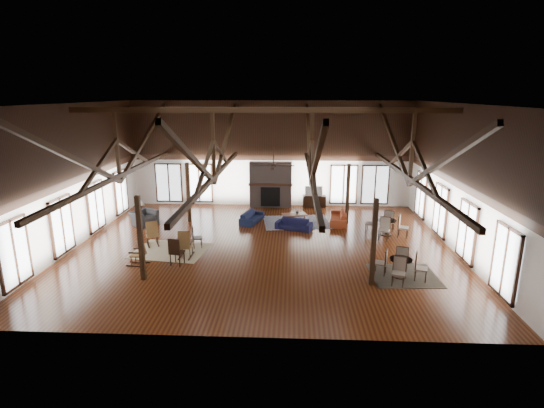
{
  "coord_description": "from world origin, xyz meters",
  "views": [
    {
      "loc": [
        1.21,
        -17.14,
        6.42
      ],
      "look_at": [
        0.35,
        1.0,
        1.64
      ],
      "focal_mm": 28.0,
      "sensor_mm": 36.0,
      "label": 1
    }
  ],
  "objects_px": {
    "sofa_navy_front": "(294,224)",
    "sofa_orange": "(338,217)",
    "armchair": "(144,218)",
    "sofa_navy_left": "(252,217)",
    "coffee_table": "(294,215)",
    "cafe_table_near": "(401,265)",
    "tv_console": "(314,201)",
    "cafe_table_far": "(387,224)"
  },
  "relations": [
    {
      "from": "cafe_table_far",
      "to": "tv_console",
      "type": "xyz_separation_m",
      "value": [
        -3.1,
        4.95,
        -0.18
      ]
    },
    {
      "from": "cafe_table_far",
      "to": "sofa_navy_left",
      "type": "bearing_deg",
      "value": 164.83
    },
    {
      "from": "cafe_table_near",
      "to": "cafe_table_far",
      "type": "distance_m",
      "value": 4.71
    },
    {
      "from": "armchair",
      "to": "sofa_navy_front",
      "type": "bearing_deg",
      "value": -62.72
    },
    {
      "from": "sofa_navy_front",
      "to": "cafe_table_far",
      "type": "xyz_separation_m",
      "value": [
        4.3,
        -0.66,
        0.26
      ]
    },
    {
      "from": "coffee_table",
      "to": "armchair",
      "type": "bearing_deg",
      "value": 170.62
    },
    {
      "from": "cafe_table_near",
      "to": "cafe_table_far",
      "type": "xyz_separation_m",
      "value": [
        0.51,
        4.68,
        0.03
      ]
    },
    {
      "from": "sofa_navy_left",
      "to": "cafe_table_near",
      "type": "bearing_deg",
      "value": -121.17
    },
    {
      "from": "sofa_navy_front",
      "to": "coffee_table",
      "type": "distance_m",
      "value": 1.06
    },
    {
      "from": "sofa_navy_front",
      "to": "cafe_table_near",
      "type": "height_order",
      "value": "cafe_table_near"
    },
    {
      "from": "cafe_table_far",
      "to": "sofa_orange",
      "type": "bearing_deg",
      "value": 138.29
    },
    {
      "from": "sofa_navy_left",
      "to": "sofa_orange",
      "type": "height_order",
      "value": "sofa_orange"
    },
    {
      "from": "sofa_orange",
      "to": "tv_console",
      "type": "xyz_separation_m",
      "value": [
        -1.07,
        3.14,
        0.03
      ]
    },
    {
      "from": "sofa_orange",
      "to": "tv_console",
      "type": "distance_m",
      "value": 3.32
    },
    {
      "from": "cafe_table_near",
      "to": "sofa_navy_left",
      "type": "bearing_deg",
      "value": 132.68
    },
    {
      "from": "cafe_table_near",
      "to": "sofa_navy_front",
      "type": "bearing_deg",
      "value": 125.32
    },
    {
      "from": "sofa_navy_front",
      "to": "armchair",
      "type": "height_order",
      "value": "armchair"
    },
    {
      "from": "sofa_navy_front",
      "to": "cafe_table_near",
      "type": "bearing_deg",
      "value": -36.69
    },
    {
      "from": "sofa_navy_left",
      "to": "cafe_table_far",
      "type": "height_order",
      "value": "cafe_table_far"
    },
    {
      "from": "cafe_table_near",
      "to": "tv_console",
      "type": "height_order",
      "value": "cafe_table_near"
    },
    {
      "from": "sofa_navy_left",
      "to": "coffee_table",
      "type": "xyz_separation_m",
      "value": [
        2.17,
        -0.04,
        0.15
      ]
    },
    {
      "from": "armchair",
      "to": "cafe_table_near",
      "type": "relative_size",
      "value": 0.59
    },
    {
      "from": "sofa_orange",
      "to": "armchair",
      "type": "distance_m",
      "value": 9.76
    },
    {
      "from": "cafe_table_near",
      "to": "cafe_table_far",
      "type": "height_order",
      "value": "cafe_table_far"
    },
    {
      "from": "armchair",
      "to": "cafe_table_near",
      "type": "distance_m",
      "value": 12.61
    },
    {
      "from": "sofa_navy_front",
      "to": "cafe_table_far",
      "type": "bearing_deg",
      "value": 9.21
    },
    {
      "from": "sofa_navy_front",
      "to": "tv_console",
      "type": "xyz_separation_m",
      "value": [
        1.19,
        4.28,
        0.07
      ]
    },
    {
      "from": "sofa_navy_front",
      "to": "sofa_orange",
      "type": "relative_size",
      "value": 0.85
    },
    {
      "from": "sofa_navy_left",
      "to": "tv_console",
      "type": "xyz_separation_m",
      "value": [
        3.33,
        3.2,
        0.06
      ]
    },
    {
      "from": "armchair",
      "to": "tv_console",
      "type": "bearing_deg",
      "value": -35.62
    },
    {
      "from": "sofa_orange",
      "to": "tv_console",
      "type": "relative_size",
      "value": 1.55
    },
    {
      "from": "cafe_table_far",
      "to": "tv_console",
      "type": "height_order",
      "value": "cafe_table_far"
    },
    {
      "from": "sofa_navy_front",
      "to": "cafe_table_far",
      "type": "distance_m",
      "value": 4.35
    },
    {
      "from": "coffee_table",
      "to": "tv_console",
      "type": "xyz_separation_m",
      "value": [
        1.16,
        3.24,
        -0.08
      ]
    },
    {
      "from": "sofa_navy_front",
      "to": "sofa_navy_left",
      "type": "xyz_separation_m",
      "value": [
        -2.14,
        1.08,
        0.01
      ]
    },
    {
      "from": "tv_console",
      "to": "coffee_table",
      "type": "bearing_deg",
      "value": -109.71
    },
    {
      "from": "sofa_navy_front",
      "to": "cafe_table_near",
      "type": "relative_size",
      "value": 0.92
    },
    {
      "from": "sofa_navy_front",
      "to": "coffee_table",
      "type": "bearing_deg",
      "value": 106.17
    },
    {
      "from": "tv_console",
      "to": "sofa_navy_left",
      "type": "bearing_deg",
      "value": -136.15
    },
    {
      "from": "coffee_table",
      "to": "tv_console",
      "type": "height_order",
      "value": "tv_console"
    },
    {
      "from": "coffee_table",
      "to": "sofa_navy_front",
      "type": "bearing_deg",
      "value": -106.59
    },
    {
      "from": "sofa_navy_left",
      "to": "cafe_table_near",
      "type": "xyz_separation_m",
      "value": [
        5.93,
        -6.43,
        0.22
      ]
    }
  ]
}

